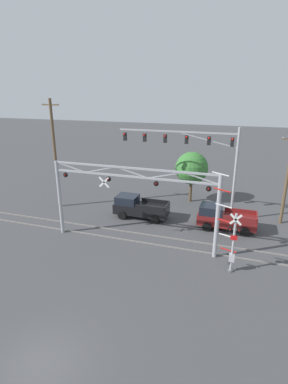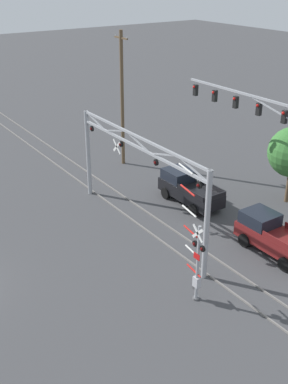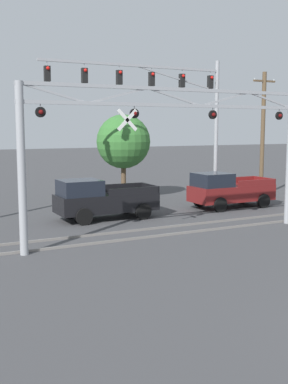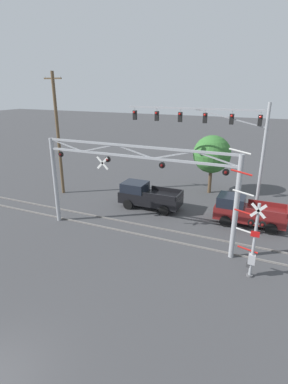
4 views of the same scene
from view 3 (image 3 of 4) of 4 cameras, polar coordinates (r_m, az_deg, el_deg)
rail_track_near at (r=21.01m, az=3.20°, el=-5.03°), size 80.00×0.08×0.10m
rail_track_far at (r=22.22m, az=1.32°, el=-4.31°), size 80.00×0.08×0.10m
crossing_gantry at (r=20.25m, az=3.67°, el=6.16°), size 13.16×0.31×6.29m
traffic_signal_span at (r=28.57m, az=3.57°, el=10.73°), size 11.17×0.39×8.67m
pickup_truck_lead at (r=24.54m, az=-5.07°, el=-0.87°), size 5.14×2.24×2.08m
pickup_truck_following at (r=28.44m, az=9.91°, el=0.21°), size 5.00×2.24×2.08m
utility_pole_right at (r=33.58m, az=13.89°, el=6.82°), size 1.80×0.28×8.32m
background_tree_beyond_span at (r=31.27m, az=-2.46°, el=5.97°), size 3.49×3.49×5.51m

